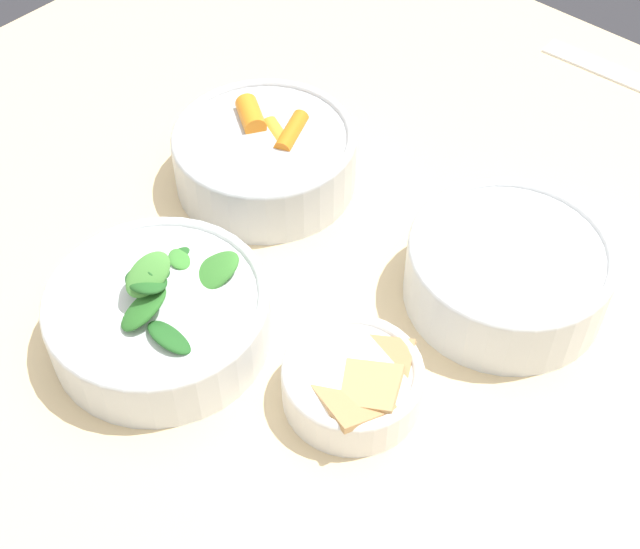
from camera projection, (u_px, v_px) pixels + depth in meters
The scene contains 5 objects.
dining_table at pixel (348, 311), 0.95m from camera, with size 1.13×0.97×0.76m.
bowl_carrots at pixel (266, 155), 0.90m from camera, with size 0.18×0.18×0.07m.
bowl_greens at pixel (160, 313), 0.77m from camera, with size 0.19×0.19×0.10m.
bowl_beans_hotdog at pixel (507, 273), 0.80m from camera, with size 0.18×0.18×0.07m.
bowl_cookies at pixel (354, 381), 0.73m from camera, with size 0.12×0.12×0.05m.
Camera 1 is at (0.38, -0.47, 1.39)m, focal length 50.00 mm.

